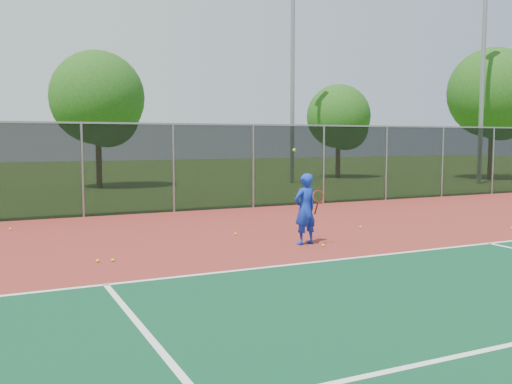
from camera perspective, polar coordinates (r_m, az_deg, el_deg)
court_apron at (r=12.61m, az=19.51°, el=-6.41°), size 30.00×20.00×0.02m
fence_back at (r=20.69m, az=-0.29°, el=2.71°), size 30.00×0.06×3.03m
tennis_player at (r=13.48m, az=4.94°, el=-1.70°), size 0.68×0.67×2.27m
practice_ball_0 at (r=12.01m, az=-14.13°, el=-6.63°), size 0.07×0.07×0.07m
practice_ball_1 at (r=17.29m, az=24.22°, el=-3.31°), size 0.07×0.07×0.07m
practice_ball_2 at (r=13.33m, az=6.74°, el=-5.32°), size 0.07×0.07×0.07m
practice_ball_3 at (r=16.22m, az=10.41°, el=-3.46°), size 0.07×0.07×0.07m
practice_ball_4 at (r=17.00m, az=-23.35°, el=-3.41°), size 0.07×0.07×0.07m
practice_ball_6 at (r=12.02m, az=-15.56°, el=-6.65°), size 0.07×0.07×0.07m
practice_ball_7 at (r=14.82m, az=-2.05°, el=-4.21°), size 0.07×0.07×0.07m
floodlight_n at (r=32.89m, az=3.68°, el=13.28°), size 0.90×0.40×12.57m
floodlight_ne at (r=34.34m, az=21.78°, el=12.58°), size 0.90×0.40×12.57m
tree_back_left at (r=30.25m, az=-15.37°, el=8.67°), size 4.74×4.74×6.96m
tree_back_mid at (r=37.15m, az=8.43°, el=7.20°), size 4.08×4.08×5.99m
tree_back_right at (r=38.41m, az=22.77°, el=8.76°), size 5.51×5.51×8.09m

